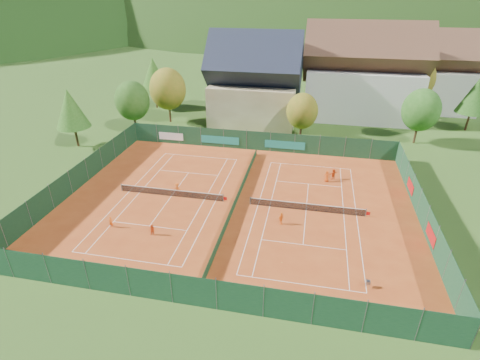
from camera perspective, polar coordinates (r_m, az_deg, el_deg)
name	(u,v)px	position (r m, az deg, el deg)	size (l,w,h in m)	color
ground	(237,203)	(43.54, -0.53, -3.55)	(600.00, 600.00, 0.00)	#2C4F18
clay_pad	(237,203)	(43.53, -0.53, -3.52)	(40.00, 32.00, 0.01)	#A74118
court_markings_left	(171,196)	(45.65, -10.41, -2.42)	(11.03, 23.83, 0.00)	white
court_markings_right	(306,210)	(42.82, 10.04, -4.57)	(11.03, 23.83, 0.00)	white
tennis_net_left	(172,193)	(45.35, -10.28, -1.90)	(13.30, 0.10, 1.02)	#59595B
tennis_net_right	(308,207)	(42.56, 10.30, -4.02)	(13.30, 0.10, 1.02)	#59595B
court_divider	(237,199)	(43.27, -0.53, -2.96)	(0.03, 28.80, 1.00)	#13351C
fence_north	(255,141)	(57.09, 2.37, 5.96)	(40.00, 0.10, 3.00)	#163D24
fence_south	(194,292)	(30.33, -7.09, -16.51)	(40.00, 0.04, 3.00)	#163D24
fence_west	(79,176)	(50.42, -23.37, 0.57)	(0.04, 32.00, 3.00)	#12321B
fence_east	(423,210)	(43.83, 26.06, -4.18)	(0.09, 32.00, 3.00)	#153C22
chalet	(255,85)	(69.15, 2.26, 14.31)	(16.20, 12.00, 16.00)	beige
hotel_block_a	(363,78)	(74.44, 18.17, 14.58)	(21.60, 11.00, 17.25)	silver
hotel_block_b	(432,76)	(84.93, 27.27, 13.90)	(17.28, 10.00, 15.50)	silver
tree_west_front	(132,101)	(66.08, -16.11, 11.54)	(5.72, 5.72, 8.69)	#482F19
tree_west_mid	(168,89)	(69.53, -10.95, 13.45)	(6.44, 6.44, 9.78)	#4A2B1A
tree_west_back	(154,74)	(78.87, -13.02, 15.41)	(5.60, 5.60, 10.00)	#422B17
tree_center	(302,111)	(61.10, 9.45, 10.31)	(5.01, 5.01, 7.60)	#422817
tree_east_front	(421,110)	(64.85, 25.87, 9.57)	(5.72, 5.72, 8.69)	#422A17
tree_east_mid	(475,96)	(75.08, 32.20, 10.81)	(5.04, 5.04, 9.00)	#4C2B1B
tree_west_side	(70,108)	(62.44, -24.43, 9.90)	(5.04, 5.04, 9.00)	#422A17
tree_east_back	(415,79)	(80.12, 25.14, 13.76)	(7.15, 7.15, 10.86)	#4A2F1A
mountain_backdrop	(347,86)	(277.74, 15.95, 13.67)	(820.00, 530.00, 242.00)	black
ball_hopper	(368,282)	(33.96, 18.95, -14.53)	(0.34, 0.34, 0.80)	slate
loose_ball_0	(118,219)	(42.73, -18.11, -5.68)	(0.07, 0.07, 0.07)	#CCD833
loose_ball_1	(282,262)	(35.15, 6.41, -12.36)	(0.07, 0.07, 0.07)	#CCD833
player_left_near	(111,222)	(41.32, -19.06, -6.07)	(0.47, 0.31, 1.29)	orange
player_left_mid	(152,230)	(38.94, -13.22, -7.44)	(0.61, 0.47, 1.25)	#E84C14
player_left_far	(177,189)	(45.65, -9.54, -1.30)	(0.95, 0.55, 1.47)	#E85914
player_right_near	(281,218)	(39.77, 6.29, -5.84)	(0.82, 0.34, 1.39)	orange
player_right_far_a	(327,176)	(49.17, 13.11, 0.59)	(0.75, 0.49, 1.53)	#CD4C12
player_right_far_b	(333,174)	(49.95, 14.04, 0.89)	(1.37, 0.44, 1.48)	#CD4412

